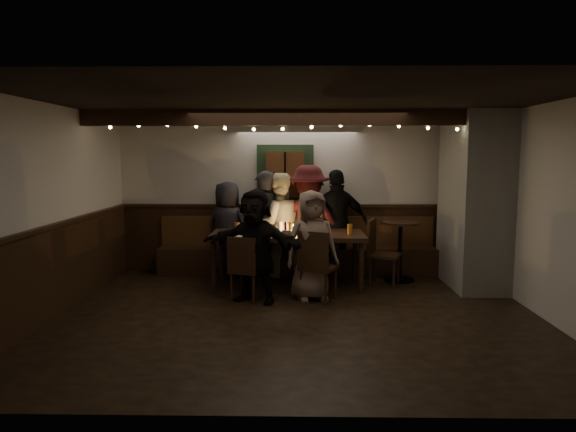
{
  "coord_description": "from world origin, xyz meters",
  "views": [
    {
      "loc": [
        0.0,
        -6.19,
        1.98
      ],
      "look_at": [
        -0.14,
        1.6,
        1.05
      ],
      "focal_mm": 32.0,
      "sensor_mm": 36.0,
      "label": 1
    }
  ],
  "objects_px": {
    "chair_end": "(378,248)",
    "person_e": "(337,223)",
    "chair_near_right": "(316,262)",
    "person_d": "(308,221)",
    "chair_near_left": "(245,265)",
    "person_f": "(255,246)",
    "person_g": "(311,245)",
    "high_top": "(400,243)",
    "person_a": "(228,229)",
    "person_c": "(279,225)",
    "dining_table": "(288,238)",
    "person_b": "(264,224)"
  },
  "relations": [
    {
      "from": "chair_near_left",
      "to": "dining_table",
      "type": "bearing_deg",
      "value": 55.44
    },
    {
      "from": "person_a",
      "to": "person_d",
      "type": "height_order",
      "value": "person_d"
    },
    {
      "from": "chair_near_right",
      "to": "person_d",
      "type": "bearing_deg",
      "value": 92.79
    },
    {
      "from": "person_b",
      "to": "person_f",
      "type": "xyz_separation_m",
      "value": [
        -0.03,
        -1.47,
        -0.09
      ]
    },
    {
      "from": "dining_table",
      "to": "person_d",
      "type": "distance_m",
      "value": 0.77
    },
    {
      "from": "high_top",
      "to": "person_d",
      "type": "relative_size",
      "value": 0.52
    },
    {
      "from": "person_a",
      "to": "person_d",
      "type": "distance_m",
      "value": 1.33
    },
    {
      "from": "chair_near_right",
      "to": "person_c",
      "type": "bearing_deg",
      "value": 110.67
    },
    {
      "from": "dining_table",
      "to": "person_d",
      "type": "bearing_deg",
      "value": 64.65
    },
    {
      "from": "person_a",
      "to": "person_c",
      "type": "xyz_separation_m",
      "value": [
        0.84,
        -0.08,
        0.07
      ]
    },
    {
      "from": "person_b",
      "to": "person_c",
      "type": "bearing_deg",
      "value": 153.09
    },
    {
      "from": "person_f",
      "to": "person_g",
      "type": "xyz_separation_m",
      "value": [
        0.76,
        0.12,
        -0.01
      ]
    },
    {
      "from": "chair_near_left",
      "to": "person_f",
      "type": "relative_size",
      "value": 0.58
    },
    {
      "from": "person_f",
      "to": "person_a",
      "type": "bearing_deg",
      "value": 132.21
    },
    {
      "from": "person_f",
      "to": "person_e",
      "type": "bearing_deg",
      "value": 73.07
    },
    {
      "from": "dining_table",
      "to": "person_c",
      "type": "relative_size",
      "value": 1.35
    },
    {
      "from": "high_top",
      "to": "person_a",
      "type": "distance_m",
      "value": 2.79
    },
    {
      "from": "person_d",
      "to": "person_e",
      "type": "bearing_deg",
      "value": -171.0
    },
    {
      "from": "person_a",
      "to": "person_g",
      "type": "height_order",
      "value": "person_a"
    },
    {
      "from": "dining_table",
      "to": "high_top",
      "type": "xyz_separation_m",
      "value": [
        1.77,
        0.4,
        -0.15
      ]
    },
    {
      "from": "dining_table",
      "to": "person_b",
      "type": "bearing_deg",
      "value": 120.92
    },
    {
      "from": "dining_table",
      "to": "person_b",
      "type": "height_order",
      "value": "person_b"
    },
    {
      "from": "chair_near_left",
      "to": "person_e",
      "type": "distance_m",
      "value": 2.1
    },
    {
      "from": "person_b",
      "to": "person_g",
      "type": "relative_size",
      "value": 1.14
    },
    {
      "from": "person_e",
      "to": "high_top",
      "type": "bearing_deg",
      "value": 147.7
    },
    {
      "from": "person_b",
      "to": "person_e",
      "type": "distance_m",
      "value": 1.2
    },
    {
      "from": "chair_near_right",
      "to": "high_top",
      "type": "distance_m",
      "value": 1.84
    },
    {
      "from": "chair_end",
      "to": "person_a",
      "type": "xyz_separation_m",
      "value": [
        -2.38,
        0.57,
        0.21
      ]
    },
    {
      "from": "chair_near_right",
      "to": "person_c",
      "type": "relative_size",
      "value": 0.58
    },
    {
      "from": "chair_end",
      "to": "person_e",
      "type": "bearing_deg",
      "value": 134.7
    },
    {
      "from": "person_b",
      "to": "person_g",
      "type": "distance_m",
      "value": 1.54
    },
    {
      "from": "person_d",
      "to": "person_e",
      "type": "height_order",
      "value": "person_d"
    },
    {
      "from": "person_g",
      "to": "chair_near_right",
      "type": "bearing_deg",
      "value": -85.0
    },
    {
      "from": "chair_near_left",
      "to": "high_top",
      "type": "bearing_deg",
      "value": 27.63
    },
    {
      "from": "dining_table",
      "to": "person_g",
      "type": "distance_m",
      "value": 0.76
    },
    {
      "from": "person_e",
      "to": "chair_near_right",
      "type": "bearing_deg",
      "value": 62.43
    },
    {
      "from": "chair_near_right",
      "to": "person_g",
      "type": "height_order",
      "value": "person_g"
    },
    {
      "from": "chair_near_left",
      "to": "person_f",
      "type": "distance_m",
      "value": 0.3
    },
    {
      "from": "person_b",
      "to": "person_e",
      "type": "xyz_separation_m",
      "value": [
        1.2,
        0.08,
        0.01
      ]
    },
    {
      "from": "chair_near_left",
      "to": "chair_near_right",
      "type": "xyz_separation_m",
      "value": [
        0.96,
        -0.0,
        0.05
      ]
    },
    {
      "from": "person_c",
      "to": "chair_near_right",
      "type": "bearing_deg",
      "value": 96.37
    },
    {
      "from": "chair_near_right",
      "to": "person_c",
      "type": "height_order",
      "value": "person_c"
    },
    {
      "from": "person_a",
      "to": "person_c",
      "type": "distance_m",
      "value": 0.85
    },
    {
      "from": "dining_table",
      "to": "person_f",
      "type": "distance_m",
      "value": 0.91
    },
    {
      "from": "person_d",
      "to": "chair_near_left",
      "type": "bearing_deg",
      "value": 61.83
    },
    {
      "from": "person_a",
      "to": "person_b",
      "type": "relative_size",
      "value": 0.9
    },
    {
      "from": "chair_near_left",
      "to": "chair_end",
      "type": "distance_m",
      "value": 2.18
    },
    {
      "from": "person_a",
      "to": "person_g",
      "type": "xyz_separation_m",
      "value": [
        1.34,
        -1.4,
        -0.02
      ]
    },
    {
      "from": "person_b",
      "to": "person_c",
      "type": "distance_m",
      "value": 0.24
    },
    {
      "from": "chair_end",
      "to": "person_b",
      "type": "xyz_separation_m",
      "value": [
        -1.78,
        0.51,
        0.3
      ]
    }
  ]
}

